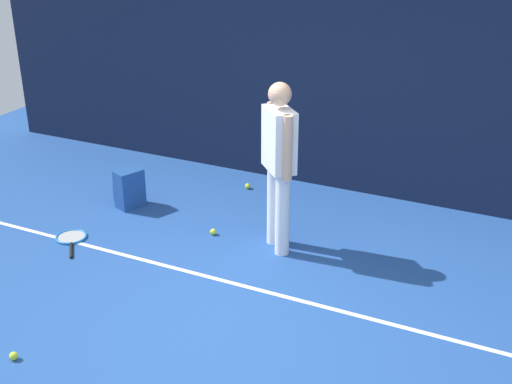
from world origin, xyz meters
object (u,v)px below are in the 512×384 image
(tennis_ball_mid_court, at_px, (248,186))
(tennis_ball_near_player, at_px, (14,356))
(tennis_player, at_px, (279,158))
(backpack, at_px, (129,189))
(tennis_ball_by_fence, at_px, (213,232))
(tennis_racket, at_px, (71,238))

(tennis_ball_mid_court, bearing_deg, tennis_ball_near_player, -92.80)
(tennis_player, relative_size, backpack, 3.86)
(tennis_player, relative_size, tennis_ball_by_fence, 25.76)
(tennis_racket, distance_m, backpack, 0.96)
(tennis_player, xyz_separation_m, tennis_ball_near_player, (-1.10, -2.49, -0.93))
(tennis_player, bearing_deg, tennis_ball_near_player, 112.22)
(tennis_ball_near_player, bearing_deg, tennis_player, 66.19)
(tennis_player, bearing_deg, tennis_racket, 66.92)
(tennis_ball_near_player, bearing_deg, tennis_ball_mid_court, 87.20)
(tennis_racket, distance_m, tennis_ball_by_fence, 1.46)
(backpack, distance_m, tennis_ball_mid_court, 1.44)
(tennis_racket, bearing_deg, backpack, -44.16)
(tennis_player, bearing_deg, tennis_ball_by_fence, 49.25)
(tennis_ball_by_fence, height_order, tennis_ball_mid_court, same)
(tennis_ball_by_fence, bearing_deg, backpack, 169.89)
(tennis_ball_mid_court, bearing_deg, backpack, -134.68)
(backpack, bearing_deg, tennis_player, 106.16)
(tennis_racket, height_order, backpack, backpack)
(backpack, distance_m, tennis_ball_near_player, 2.80)
(tennis_ball_by_fence, xyz_separation_m, tennis_ball_mid_court, (-0.20, 1.23, 0.00))
(tennis_ball_near_player, height_order, tennis_ball_mid_court, same)
(backpack, height_order, tennis_ball_mid_court, backpack)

